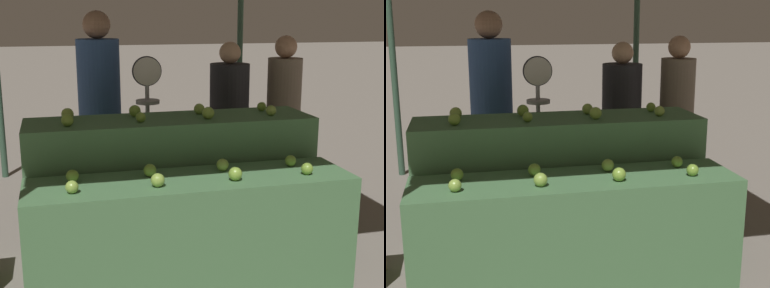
# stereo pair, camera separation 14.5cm
# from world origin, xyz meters

# --- Properties ---
(display_counter_front) EXTENTS (2.09, 0.55, 0.78)m
(display_counter_front) POSITION_xyz_m (0.00, 0.00, 0.39)
(display_counter_front) COLOR #4C7A4C
(display_counter_front) RESTS_ON ground_plane
(display_counter_back) EXTENTS (2.09, 0.55, 1.06)m
(display_counter_back) POSITION_xyz_m (0.00, 0.60, 0.53)
(display_counter_back) COLOR #4C7A4C
(display_counter_back) RESTS_ON ground_plane
(apple_front_0) EXTENTS (0.08, 0.08, 0.08)m
(apple_front_0) POSITION_xyz_m (-0.75, -0.10, 0.82)
(apple_front_0) COLOR #8EB247
(apple_front_0) RESTS_ON display_counter_front
(apple_front_1) EXTENTS (0.09, 0.09, 0.09)m
(apple_front_1) POSITION_xyz_m (-0.24, -0.11, 0.82)
(apple_front_1) COLOR #8EB247
(apple_front_1) RESTS_ON display_counter_front
(apple_front_2) EXTENTS (0.09, 0.09, 0.09)m
(apple_front_2) POSITION_xyz_m (0.25, -0.11, 0.82)
(apple_front_2) COLOR #84AD3D
(apple_front_2) RESTS_ON display_counter_front
(apple_front_3) EXTENTS (0.08, 0.08, 0.08)m
(apple_front_3) POSITION_xyz_m (0.74, -0.11, 0.82)
(apple_front_3) COLOR #7AA338
(apple_front_3) RESTS_ON display_counter_front
(apple_front_4) EXTENTS (0.08, 0.08, 0.08)m
(apple_front_4) POSITION_xyz_m (-0.74, 0.11, 0.82)
(apple_front_4) COLOR #7AA338
(apple_front_4) RESTS_ON display_counter_front
(apple_front_5) EXTENTS (0.08, 0.08, 0.08)m
(apple_front_5) POSITION_xyz_m (-0.25, 0.11, 0.82)
(apple_front_5) COLOR #7AA338
(apple_front_5) RESTS_ON display_counter_front
(apple_front_6) EXTENTS (0.08, 0.08, 0.08)m
(apple_front_6) POSITION_xyz_m (0.24, 0.11, 0.82)
(apple_front_6) COLOR #8EB247
(apple_front_6) RESTS_ON display_counter_front
(apple_front_7) EXTENTS (0.08, 0.08, 0.08)m
(apple_front_7) POSITION_xyz_m (0.73, 0.10, 0.82)
(apple_front_7) COLOR #7AA338
(apple_front_7) RESTS_ON display_counter_front
(apple_back_0) EXTENTS (0.08, 0.08, 0.08)m
(apple_back_0) POSITION_xyz_m (-0.74, 0.48, 1.10)
(apple_back_0) COLOR #7AA338
(apple_back_0) RESTS_ON display_counter_back
(apple_back_1) EXTENTS (0.07, 0.07, 0.07)m
(apple_back_1) POSITION_xyz_m (-0.24, 0.50, 1.09)
(apple_back_1) COLOR #7AA338
(apple_back_1) RESTS_ON display_counter_back
(apple_back_2) EXTENTS (0.09, 0.09, 0.09)m
(apple_back_2) POSITION_xyz_m (0.25, 0.49, 1.10)
(apple_back_2) COLOR #84AD3D
(apple_back_2) RESTS_ON display_counter_back
(apple_back_3) EXTENTS (0.08, 0.08, 0.08)m
(apple_back_3) POSITION_xyz_m (0.74, 0.50, 1.10)
(apple_back_3) COLOR #8EB247
(apple_back_3) RESTS_ON display_counter_back
(apple_back_4) EXTENTS (0.09, 0.09, 0.09)m
(apple_back_4) POSITION_xyz_m (-0.73, 0.70, 1.10)
(apple_back_4) COLOR #8EB247
(apple_back_4) RESTS_ON display_counter_back
(apple_back_5) EXTENTS (0.09, 0.09, 0.09)m
(apple_back_5) POSITION_xyz_m (-0.25, 0.71, 1.10)
(apple_back_5) COLOR #7AA338
(apple_back_5) RESTS_ON display_counter_back
(apple_back_6) EXTENTS (0.08, 0.08, 0.08)m
(apple_back_6) POSITION_xyz_m (0.24, 0.70, 1.10)
(apple_back_6) COLOR #8EB247
(apple_back_6) RESTS_ON display_counter_back
(apple_back_7) EXTENTS (0.07, 0.07, 0.07)m
(apple_back_7) POSITION_xyz_m (0.75, 0.70, 1.09)
(apple_back_7) COLOR #7AA338
(apple_back_7) RESTS_ON display_counter_back
(produce_scale) EXTENTS (0.25, 0.20, 1.46)m
(produce_scale) POSITION_xyz_m (-0.05, 1.29, 1.04)
(produce_scale) COLOR #99999E
(produce_scale) RESTS_ON ground_plane
(person_vendor_at_scale) EXTENTS (0.45, 0.45, 1.83)m
(person_vendor_at_scale) POSITION_xyz_m (-0.42, 1.60, 1.06)
(person_vendor_at_scale) COLOR #2D2D38
(person_vendor_at_scale) RESTS_ON ground_plane
(person_customer_left) EXTENTS (0.43, 0.43, 1.60)m
(person_customer_left) POSITION_xyz_m (1.33, 1.56, 0.93)
(person_customer_left) COLOR #2D2D38
(person_customer_left) RESTS_ON ground_plane
(person_customer_right) EXTENTS (0.44, 0.44, 1.55)m
(person_customer_right) POSITION_xyz_m (0.80, 1.64, 0.88)
(person_customer_right) COLOR #2D2D38
(person_customer_right) RESTS_ON ground_plane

